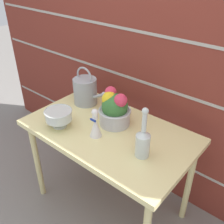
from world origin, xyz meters
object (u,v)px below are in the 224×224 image
Objects in this scene: crystal_pedestal_bowl at (58,115)px; flower_planter at (114,109)px; glass_decanter at (143,141)px; watering_can at (86,91)px; figurine_vase at (95,125)px.

flower_planter is at bearing 44.87° from crystal_pedestal_bowl.
glass_decanter reaches higher than flower_planter.
crystal_pedestal_bowl is 0.74× the size of flower_planter.
crystal_pedestal_bowl is at bearing -75.76° from watering_can.
crystal_pedestal_bowl is at bearing -169.27° from glass_decanter.
figurine_vase is (-0.00, -0.18, -0.03)m from flower_planter.
flower_planter is 0.19m from figurine_vase.
glass_decanter is at bearing -18.54° from watering_can.
flower_planter reaches higher than crystal_pedestal_bowl.
watering_can is at bearing 167.33° from flower_planter.
watering_can is at bearing 142.90° from figurine_vase.
flower_planter is 0.79× the size of glass_decanter.
crystal_pedestal_bowl is 0.27m from figurine_vase.
glass_decanter is at bearing -24.34° from flower_planter.
crystal_pedestal_bowl is (0.09, -0.34, -0.02)m from watering_can.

